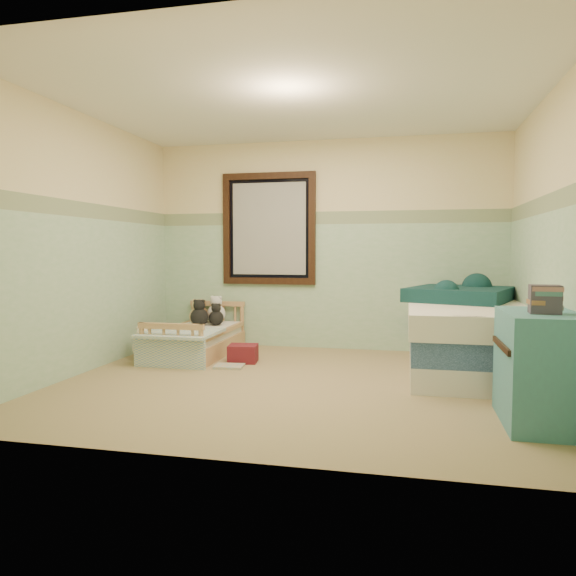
% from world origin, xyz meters
% --- Properties ---
extents(floor, '(4.20, 3.60, 0.02)m').
position_xyz_m(floor, '(0.00, 0.00, -0.01)').
color(floor, '#897650').
rests_on(floor, ground).
extents(ceiling, '(4.20, 3.60, 0.02)m').
position_xyz_m(ceiling, '(0.00, 0.00, 2.51)').
color(ceiling, white).
rests_on(ceiling, wall_back).
extents(wall_back, '(4.20, 0.04, 2.50)m').
position_xyz_m(wall_back, '(0.00, 1.80, 1.25)').
color(wall_back, beige).
rests_on(wall_back, floor).
extents(wall_front, '(4.20, 0.04, 2.50)m').
position_xyz_m(wall_front, '(0.00, -1.80, 1.25)').
color(wall_front, beige).
rests_on(wall_front, floor).
extents(wall_left, '(0.04, 3.60, 2.50)m').
position_xyz_m(wall_left, '(-2.10, 0.00, 1.25)').
color(wall_left, beige).
rests_on(wall_left, floor).
extents(wall_right, '(0.04, 3.60, 2.50)m').
position_xyz_m(wall_right, '(2.10, 0.00, 1.25)').
color(wall_right, beige).
rests_on(wall_right, floor).
extents(wainscot_mint, '(4.20, 0.01, 1.50)m').
position_xyz_m(wainscot_mint, '(0.00, 1.79, 0.75)').
color(wainscot_mint, '#8CBA92').
rests_on(wainscot_mint, floor).
extents(border_strip, '(4.20, 0.01, 0.15)m').
position_xyz_m(border_strip, '(0.00, 1.79, 1.57)').
color(border_strip, '#426442').
rests_on(border_strip, wall_back).
extents(window_frame, '(1.16, 0.06, 1.36)m').
position_xyz_m(window_frame, '(-0.70, 1.76, 1.45)').
color(window_frame, black).
rests_on(window_frame, wall_back).
extents(window_blinds, '(0.92, 0.01, 1.12)m').
position_xyz_m(window_blinds, '(-0.70, 1.77, 1.45)').
color(window_blinds, '#BCBCB9').
rests_on(window_blinds, window_frame).
extents(toddler_bed_frame, '(0.71, 1.41, 0.18)m').
position_xyz_m(toddler_bed_frame, '(-1.36, 1.05, 0.09)').
color(toddler_bed_frame, '#9E714A').
rests_on(toddler_bed_frame, floor).
extents(toddler_mattress, '(0.65, 1.35, 0.12)m').
position_xyz_m(toddler_mattress, '(-1.36, 1.05, 0.24)').
color(toddler_mattress, white).
rests_on(toddler_mattress, toddler_bed_frame).
extents(patchwork_quilt, '(0.77, 0.71, 0.03)m').
position_xyz_m(patchwork_quilt, '(-1.36, 0.61, 0.32)').
color(patchwork_quilt, '#6999C4').
rests_on(patchwork_quilt, toddler_mattress).
extents(plush_bed_brown, '(0.19, 0.19, 0.19)m').
position_xyz_m(plush_bed_brown, '(-1.51, 1.55, 0.40)').
color(plush_bed_brown, brown).
rests_on(plush_bed_brown, toddler_mattress).
extents(plush_bed_white, '(0.22, 0.22, 0.22)m').
position_xyz_m(plush_bed_white, '(-1.31, 1.55, 0.41)').
color(plush_bed_white, silver).
rests_on(plush_bed_white, toddler_mattress).
extents(plush_bed_tan, '(0.21, 0.21, 0.21)m').
position_xyz_m(plush_bed_tan, '(-1.46, 1.33, 0.41)').
color(plush_bed_tan, '#CFB37F').
rests_on(plush_bed_tan, toddler_mattress).
extents(plush_bed_dark, '(0.18, 0.18, 0.18)m').
position_xyz_m(plush_bed_dark, '(-1.23, 1.33, 0.39)').
color(plush_bed_dark, black).
rests_on(plush_bed_dark, toddler_mattress).
extents(plush_floor_cream, '(0.24, 0.24, 0.24)m').
position_xyz_m(plush_floor_cream, '(-1.85, 0.71, 0.12)').
color(plush_floor_cream, silver).
rests_on(plush_floor_cream, floor).
extents(plush_floor_tan, '(0.23, 0.23, 0.23)m').
position_xyz_m(plush_floor_tan, '(-1.62, 0.89, 0.12)').
color(plush_floor_tan, '#CFB37F').
rests_on(plush_floor_tan, floor).
extents(twin_bed_frame, '(1.09, 2.19, 0.22)m').
position_xyz_m(twin_bed_frame, '(1.55, 0.93, 0.11)').
color(twin_bed_frame, silver).
rests_on(twin_bed_frame, floor).
extents(twin_boxspring, '(1.09, 2.19, 0.22)m').
position_xyz_m(twin_boxspring, '(1.55, 0.93, 0.33)').
color(twin_boxspring, navy).
rests_on(twin_boxspring, twin_bed_frame).
extents(twin_mattress, '(1.14, 2.23, 0.22)m').
position_xyz_m(twin_mattress, '(1.55, 0.93, 0.55)').
color(twin_mattress, white).
rests_on(twin_mattress, twin_boxspring).
extents(teal_blanket, '(1.21, 1.24, 0.14)m').
position_xyz_m(teal_blanket, '(1.50, 1.23, 0.73)').
color(teal_blanket, '#0D3030').
rests_on(teal_blanket, twin_mattress).
extents(dresser, '(0.48, 0.77, 0.77)m').
position_xyz_m(dresser, '(1.85, -0.73, 0.38)').
color(dresser, teal).
rests_on(dresser, floor).
extents(book_stack, '(0.20, 0.16, 0.19)m').
position_xyz_m(book_stack, '(1.85, -0.81, 0.86)').
color(book_stack, '#513639').
rests_on(book_stack, dresser).
extents(red_pillow, '(0.33, 0.30, 0.19)m').
position_xyz_m(red_pillow, '(-0.73, 0.77, 0.09)').
color(red_pillow, maroon).
rests_on(red_pillow, floor).
extents(floor_book, '(0.31, 0.25, 0.03)m').
position_xyz_m(floor_book, '(-0.78, 0.49, 0.01)').
color(floor_book, '#E8A44C').
rests_on(floor_book, floor).
extents(extra_plush_0, '(0.18, 0.18, 0.18)m').
position_xyz_m(extra_plush_0, '(-1.49, 1.44, 0.39)').
color(extra_plush_0, brown).
rests_on(extra_plush_0, toddler_mattress).
extents(extra_plush_1, '(0.21, 0.21, 0.21)m').
position_xyz_m(extra_plush_1, '(-1.41, 1.24, 0.41)').
color(extra_plush_1, black).
rests_on(extra_plush_1, toddler_mattress).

